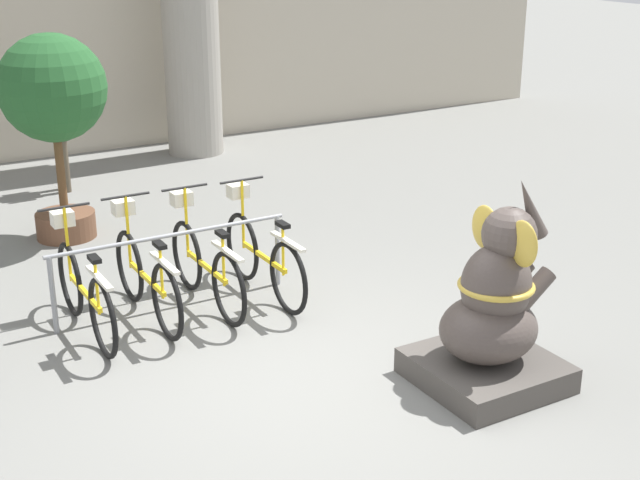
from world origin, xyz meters
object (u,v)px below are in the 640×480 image
(bicycle_1, at_px, (146,276))
(bicycle_0, at_px, (84,290))
(potted_tree, at_px, (53,99))
(elephant_statue, at_px, (493,317))
(bicycle_3, at_px, (263,255))
(bicycle_2, at_px, (205,264))
(person_pedestrian, at_px, (59,121))

(bicycle_1, bearing_deg, bicycle_0, -175.63)
(bicycle_0, distance_m, potted_tree, 3.05)
(elephant_statue, height_order, potted_tree, potted_tree)
(elephant_statue, distance_m, potted_tree, 5.80)
(bicycle_1, xyz_separation_m, potted_tree, (-0.05, 2.68, 1.25))
(bicycle_0, relative_size, potted_tree, 0.72)
(bicycle_0, relative_size, bicycle_3, 1.00)
(bicycle_2, height_order, person_pedestrian, person_pedestrian)
(bicycle_3, xyz_separation_m, elephant_statue, (0.79, -2.57, 0.16))
(bicycle_3, height_order, person_pedestrian, person_pedestrian)
(bicycle_1, relative_size, potted_tree, 0.72)
(elephant_statue, xyz_separation_m, potted_tree, (-2.05, 5.31, 1.09))
(bicycle_0, height_order, bicycle_2, same)
(bicycle_2, height_order, bicycle_3, same)
(bicycle_1, distance_m, potted_tree, 2.96)
(bicycle_0, xyz_separation_m, elephant_statue, (2.60, -2.59, 0.16))
(bicycle_0, bearing_deg, potted_tree, 78.53)
(bicycle_2, distance_m, person_pedestrian, 4.70)
(bicycle_0, height_order, person_pedestrian, person_pedestrian)
(elephant_statue, height_order, person_pedestrian, elephant_statue)
(bicycle_0, height_order, elephant_statue, elephant_statue)
(bicycle_1, xyz_separation_m, person_pedestrian, (0.47, 4.65, 0.57))
(bicycle_3, xyz_separation_m, person_pedestrian, (-0.74, 4.71, 0.57))
(bicycle_0, bearing_deg, bicycle_2, 1.63)
(elephant_statue, bearing_deg, bicycle_1, 127.19)
(bicycle_1, distance_m, person_pedestrian, 4.71)
(bicycle_2, bearing_deg, bicycle_1, 178.87)
(bicycle_2, xyz_separation_m, bicycle_3, (0.60, -0.05, 0.00))
(person_pedestrian, xyz_separation_m, potted_tree, (-0.52, -1.97, 0.68))
(bicycle_2, relative_size, elephant_statue, 1.00)
(bicycle_0, bearing_deg, elephant_statue, -44.82)
(potted_tree, bearing_deg, bicycle_2, -76.30)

